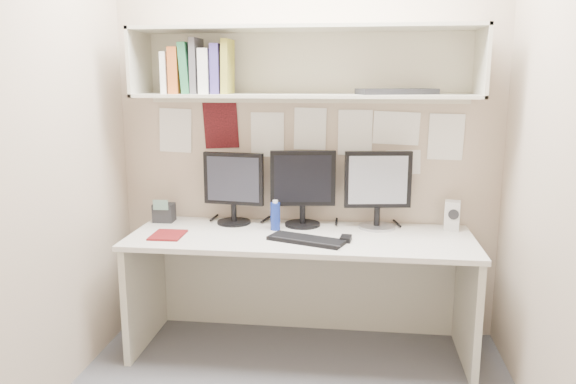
# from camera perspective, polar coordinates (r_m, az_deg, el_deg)

# --- Properties ---
(wall_back) EXTENTS (2.40, 0.02, 2.60)m
(wall_back) POSITION_cam_1_polar(r_m,az_deg,el_deg) (3.53, 1.94, 6.12)
(wall_back) COLOR tan
(wall_back) RESTS_ON ground
(wall_front) EXTENTS (2.40, 0.02, 2.60)m
(wall_front) POSITION_cam_1_polar(r_m,az_deg,el_deg) (1.57, -4.71, -0.77)
(wall_front) COLOR tan
(wall_front) RESTS_ON ground
(wall_left) EXTENTS (0.02, 2.00, 2.60)m
(wall_left) POSITION_cam_1_polar(r_m,az_deg,el_deg) (2.95, -24.00, 4.04)
(wall_left) COLOR tan
(wall_left) RESTS_ON ground
(wall_right) EXTENTS (0.02, 2.00, 2.60)m
(wall_right) POSITION_cam_1_polar(r_m,az_deg,el_deg) (2.68, 26.34, 3.17)
(wall_right) COLOR tan
(wall_right) RESTS_ON ground
(desk) EXTENTS (2.00, 0.70, 0.73)m
(desk) POSITION_cam_1_polar(r_m,az_deg,el_deg) (3.41, 1.28, -10.25)
(desk) COLOR beige
(desk) RESTS_ON floor
(overhead_hutch) EXTENTS (2.00, 0.38, 0.40)m
(overhead_hutch) POSITION_cam_1_polar(r_m,az_deg,el_deg) (3.38, 1.76, 13.01)
(overhead_hutch) COLOR beige
(overhead_hutch) RESTS_ON wall_back
(pinned_papers) EXTENTS (1.92, 0.01, 0.48)m
(pinned_papers) POSITION_cam_1_polar(r_m,az_deg,el_deg) (3.53, 1.92, 5.31)
(pinned_papers) COLOR white
(pinned_papers) RESTS_ON wall_back
(monitor_left) EXTENTS (0.39, 0.21, 0.45)m
(monitor_left) POSITION_cam_1_polar(r_m,az_deg,el_deg) (3.52, -5.55, 0.72)
(monitor_left) COLOR black
(monitor_left) RESTS_ON desk
(monitor_center) EXTENTS (0.40, 0.22, 0.47)m
(monitor_center) POSITION_cam_1_polar(r_m,az_deg,el_deg) (3.45, 1.51, 0.70)
(monitor_center) COLOR black
(monitor_center) RESTS_ON desk
(monitor_right) EXTENTS (0.41, 0.22, 0.47)m
(monitor_right) POSITION_cam_1_polar(r_m,az_deg,el_deg) (3.44, 9.11, 0.54)
(monitor_right) COLOR #A5A5AA
(monitor_right) RESTS_ON desk
(keyboard) EXTENTS (0.46, 0.29, 0.02)m
(keyboard) POSITION_cam_1_polar(r_m,az_deg,el_deg) (3.16, 1.88, -4.88)
(keyboard) COLOR black
(keyboard) RESTS_ON desk
(mouse) EXTENTS (0.07, 0.10, 0.03)m
(mouse) POSITION_cam_1_polar(r_m,az_deg,el_deg) (3.18, 5.90, -4.74)
(mouse) COLOR black
(mouse) RESTS_ON desk
(speaker) EXTENTS (0.10, 0.11, 0.18)m
(speaker) POSITION_cam_1_polar(r_m,az_deg,el_deg) (3.52, 16.33, -2.30)
(speaker) COLOR #B8B8B4
(speaker) RESTS_ON desk
(blue_bottle) EXTENTS (0.06, 0.06, 0.18)m
(blue_bottle) POSITION_cam_1_polar(r_m,az_deg,el_deg) (3.38, -1.30, -2.43)
(blue_bottle) COLOR navy
(blue_bottle) RESTS_ON desk
(maroon_notebook) EXTENTS (0.18, 0.22, 0.01)m
(maroon_notebook) POSITION_cam_1_polar(r_m,az_deg,el_deg) (3.34, -12.11, -4.30)
(maroon_notebook) COLOR #5F1012
(maroon_notebook) RESTS_ON desk
(desk_phone) EXTENTS (0.13, 0.12, 0.15)m
(desk_phone) POSITION_cam_1_polar(r_m,az_deg,el_deg) (3.67, -12.48, -2.03)
(desk_phone) COLOR black
(desk_phone) RESTS_ON desk
(book_stack) EXTENTS (0.40, 0.20, 0.32)m
(book_stack) POSITION_cam_1_polar(r_m,az_deg,el_deg) (3.41, -9.04, 12.21)
(book_stack) COLOR white
(book_stack) RESTS_ON overhead_hutch
(hutch_tray) EXTENTS (0.48, 0.32, 0.03)m
(hutch_tray) POSITION_cam_1_polar(r_m,az_deg,el_deg) (3.31, 11.00, 9.99)
(hutch_tray) COLOR black
(hutch_tray) RESTS_ON overhead_hutch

